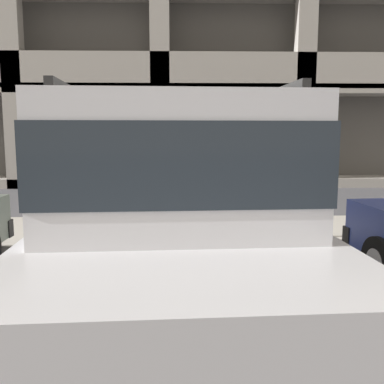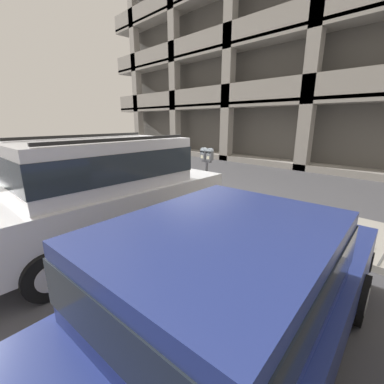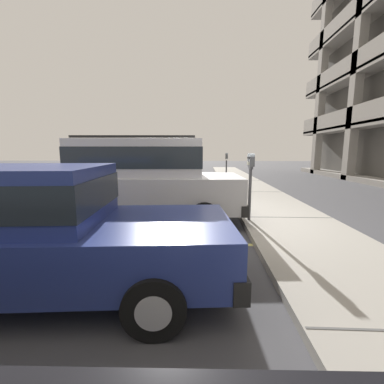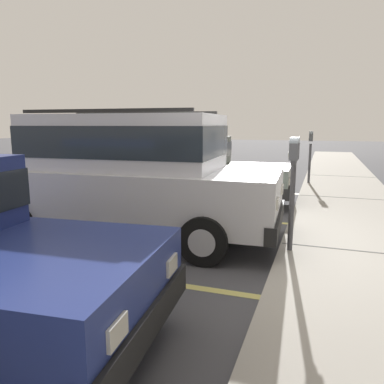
{
  "view_description": "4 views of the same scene",
  "coord_description": "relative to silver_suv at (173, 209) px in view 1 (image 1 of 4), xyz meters",
  "views": [
    {
      "loc": [
        0.15,
        -5.88,
        1.74
      ],
      "look_at": [
        0.28,
        -0.53,
        1.0
      ],
      "focal_mm": 40.0,
      "sensor_mm": 36.0,
      "label": 1
    },
    {
      "loc": [
        4.49,
        -4.31,
        2.3
      ],
      "look_at": [
        0.53,
        -0.42,
        0.75
      ],
      "focal_mm": 24.0,
      "sensor_mm": 36.0,
      "label": 2
    },
    {
      "loc": [
        6.15,
        -0.71,
        1.71
      ],
      "look_at": [
        -0.06,
        -1.0,
        0.72
      ],
      "focal_mm": 24.0,
      "sensor_mm": 36.0,
      "label": 3
    },
    {
      "loc": [
        5.36,
        0.71,
        1.82
      ],
      "look_at": [
        0.51,
        -0.99,
        0.89
      ],
      "focal_mm": 35.0,
      "sensor_mm": 36.0,
      "label": 4
    }
  ],
  "objects": [
    {
      "name": "parking_stall_lines",
      "position": [
        1.52,
        0.82,
        -1.08
      ],
      "size": [
        12.9,
        4.8,
        0.01
      ],
      "color": "#DBD16B",
      "rests_on": "ground_plane"
    },
    {
      "name": "sidewalk",
      "position": [
        -0.08,
        3.52,
        -1.03
      ],
      "size": [
        40.0,
        2.2,
        0.12
      ],
      "color": "#ADA89E",
      "rests_on": "ground_plane"
    },
    {
      "name": "ground_plane",
      "position": [
        -0.08,
        2.22,
        -1.14
      ],
      "size": [
        80.0,
        80.0,
        0.1
      ],
      "color": "#4C4C51"
    },
    {
      "name": "silver_suv",
      "position": [
        0.0,
        0.0,
        0.0
      ],
      "size": [
        2.19,
        4.87,
        2.03
      ],
      "rotation": [
        0.0,
        0.0,
        0.05
      ],
      "color": "silver",
      "rests_on": "ground_plane"
    },
    {
      "name": "parking_meter_near",
      "position": [
        0.18,
        2.57,
        0.18
      ],
      "size": [
        0.35,
        0.12,
        1.54
      ],
      "color": "#47474C",
      "rests_on": "sidewalk"
    }
  ]
}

